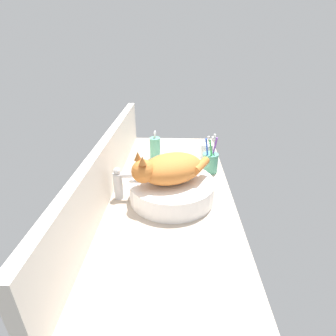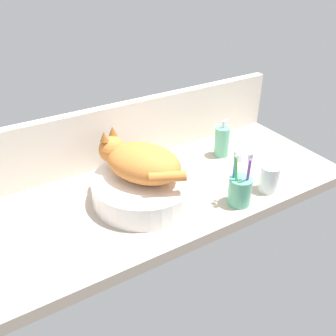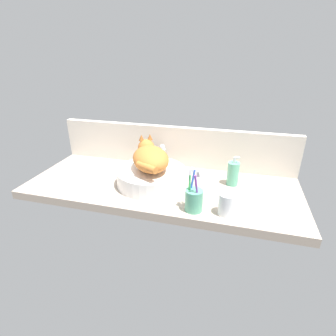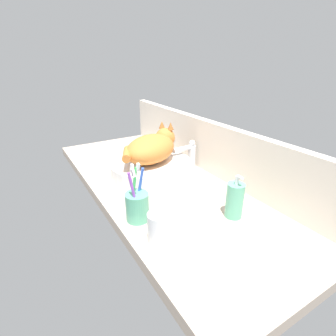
# 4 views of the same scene
# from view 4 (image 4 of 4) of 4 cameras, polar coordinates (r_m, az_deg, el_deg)

# --- Properties ---
(ground_plane) EXTENTS (1.34, 0.53, 0.04)m
(ground_plane) POSITION_cam_4_polar(r_m,az_deg,el_deg) (1.11, -1.57, -3.99)
(ground_plane) COLOR #B2A08E
(backsplash_panel) EXTENTS (1.34, 0.04, 0.23)m
(backsplash_panel) POSITION_cam_4_polar(r_m,az_deg,el_deg) (1.18, 8.89, 4.68)
(backsplash_panel) COLOR silver
(backsplash_panel) RESTS_ON ground_plane
(sink_basin) EXTENTS (0.34, 0.34, 0.08)m
(sink_basin) POSITION_cam_4_polar(r_m,az_deg,el_deg) (1.11, -3.69, -0.45)
(sink_basin) COLOR white
(sink_basin) RESTS_ON ground_plane
(cat) EXTENTS (0.27, 0.30, 0.14)m
(cat) POSITION_cam_4_polar(r_m,az_deg,el_deg) (1.09, -3.46, 4.53)
(cat) COLOR #CC7533
(cat) RESTS_ON sink_basin
(faucet) EXTENTS (0.04, 0.12, 0.14)m
(faucet) POSITION_cam_4_polar(r_m,az_deg,el_deg) (1.20, 4.76, 3.12)
(faucet) COLOR silver
(faucet) RESTS_ON ground_plane
(soap_dispenser) EXTENTS (0.06, 0.06, 0.15)m
(soap_dispenser) POSITION_cam_4_polar(r_m,az_deg,el_deg) (0.87, 14.32, -6.80)
(soap_dispenser) COLOR #60B793
(soap_dispenser) RESTS_ON ground_plane
(toothbrush_cup) EXTENTS (0.07, 0.07, 0.19)m
(toothbrush_cup) POSITION_cam_4_polar(r_m,az_deg,el_deg) (0.84, -6.73, -8.11)
(toothbrush_cup) COLOR #5BB28E
(toothbrush_cup) RESTS_ON ground_plane
(water_glass) EXTENTS (0.06, 0.06, 0.09)m
(water_glass) POSITION_cam_4_polar(r_m,az_deg,el_deg) (0.75, -1.96, -13.32)
(water_glass) COLOR white
(water_glass) RESTS_ON ground_plane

